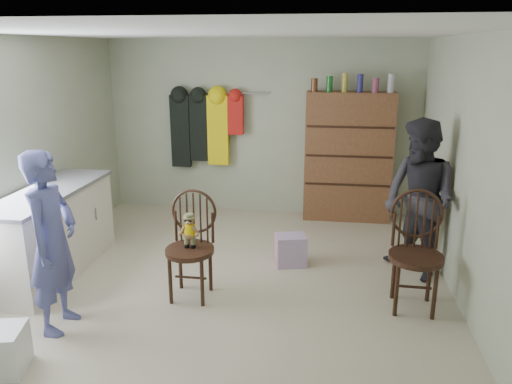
% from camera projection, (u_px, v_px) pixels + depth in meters
% --- Properties ---
extents(ground_plane, '(5.00, 5.00, 0.00)m').
position_uv_depth(ground_plane, '(230.00, 284.00, 5.21)').
color(ground_plane, beige).
rests_on(ground_plane, ground).
extents(room_walls, '(5.00, 5.00, 5.00)m').
position_uv_depth(room_walls, '(237.00, 126.00, 5.28)').
color(room_walls, '#AFB597').
rests_on(room_walls, ground).
extents(counter, '(0.64, 1.86, 0.94)m').
position_uv_depth(counter, '(51.00, 232.00, 5.34)').
color(counter, silver).
rests_on(counter, ground).
extents(plastic_tub, '(0.44, 0.42, 0.34)m').
position_uv_depth(plastic_tub, '(0.00, 350.00, 3.76)').
color(plastic_tub, white).
rests_on(plastic_tub, ground).
extents(chair_front, '(0.47, 0.47, 1.06)m').
position_uv_depth(chair_front, '(191.00, 239.00, 4.83)').
color(chair_front, '#311B11').
rests_on(chair_front, ground).
extents(chair_far, '(0.52, 0.52, 1.12)m').
position_uv_depth(chair_far, '(416.00, 246.00, 4.61)').
color(chair_far, '#311B11').
rests_on(chair_far, ground).
extents(striped_bag, '(0.38, 0.33, 0.35)m').
position_uv_depth(striped_bag, '(291.00, 250.00, 5.62)').
color(striped_bag, pink).
rests_on(striped_bag, ground).
extents(person_left, '(0.39, 0.59, 1.59)m').
position_uv_depth(person_left, '(52.00, 242.00, 4.20)').
color(person_left, '#4F5391').
rests_on(person_left, ground).
extents(person_right, '(0.99, 1.04, 1.69)m').
position_uv_depth(person_right, '(419.00, 200.00, 5.19)').
color(person_right, '#2D2B33').
rests_on(person_right, ground).
extents(dresser, '(1.20, 0.39, 2.05)m').
position_uv_depth(dresser, '(348.00, 156.00, 6.97)').
color(dresser, brown).
rests_on(dresser, ground).
extents(coat_rack, '(1.42, 0.12, 1.09)m').
position_uv_depth(coat_rack, '(204.00, 128.00, 7.24)').
color(coat_rack, '#99999E').
rests_on(coat_rack, ground).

